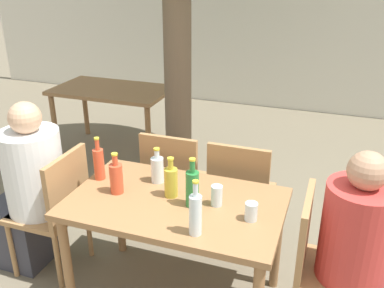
# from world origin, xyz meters

# --- Properties ---
(cafe_building_wall) EXTENTS (10.00, 0.08, 2.80)m
(cafe_building_wall) POSITION_xyz_m (0.00, 4.24, 1.40)
(cafe_building_wall) COLOR silver
(cafe_building_wall) RESTS_ON ground_plane
(dining_table_front) EXTENTS (1.30, 0.79, 0.75)m
(dining_table_front) POSITION_xyz_m (0.00, 0.00, 0.65)
(dining_table_front) COLOR #996B42
(dining_table_front) RESTS_ON ground_plane
(dining_table_back) EXTENTS (1.29, 0.75, 0.75)m
(dining_table_back) POSITION_xyz_m (-1.57, 2.01, 0.65)
(dining_table_back) COLOR #996B42
(dining_table_back) RESTS_ON ground_plane
(patio_chair_0) EXTENTS (0.44, 0.44, 0.93)m
(patio_chair_0) POSITION_xyz_m (-0.88, 0.00, 0.53)
(patio_chair_0) COLOR #A87A4C
(patio_chair_0) RESTS_ON ground_plane
(patio_chair_1) EXTENTS (0.44, 0.44, 0.93)m
(patio_chair_1) POSITION_xyz_m (0.88, 0.00, 0.53)
(patio_chair_1) COLOR #A87A4C
(patio_chair_1) RESTS_ON ground_plane
(patio_chair_2) EXTENTS (0.44, 0.44, 0.93)m
(patio_chair_2) POSITION_xyz_m (-0.26, 0.63, 0.53)
(patio_chair_2) COLOR #A87A4C
(patio_chair_2) RESTS_ON ground_plane
(patio_chair_3) EXTENTS (0.44, 0.44, 0.93)m
(patio_chair_3) POSITION_xyz_m (0.26, 0.63, 0.53)
(patio_chair_3) COLOR #A87A4C
(patio_chair_3) RESTS_ON ground_plane
(person_seated_0) EXTENTS (0.60, 0.40, 1.26)m
(person_seated_0) POSITION_xyz_m (-1.11, -0.00, 0.58)
(person_seated_0) COLOR #383842
(person_seated_0) RESTS_ON ground_plane
(person_seated_1) EXTENTS (0.59, 0.37, 1.23)m
(person_seated_1) POSITION_xyz_m (1.11, -0.00, 0.56)
(person_seated_1) COLOR #383842
(person_seated_1) RESTS_ON ground_plane
(oil_cruet_0) EXTENTS (0.08, 0.08, 0.26)m
(oil_cruet_0) POSITION_xyz_m (-0.05, 0.05, 0.85)
(oil_cruet_0) COLOR gold
(oil_cruet_0) RESTS_ON dining_table_front
(soda_bottle_1) EXTENTS (0.08, 0.08, 0.27)m
(soda_bottle_1) POSITION_xyz_m (-0.38, -0.03, 0.85)
(soda_bottle_1) COLOR #DB4C2D
(soda_bottle_1) RESTS_ON dining_table_front
(green_bottle_2) EXTENTS (0.08, 0.08, 0.31)m
(green_bottle_2) POSITION_xyz_m (0.11, -0.01, 0.87)
(green_bottle_2) COLOR #287A38
(green_bottle_2) RESTS_ON dining_table_front
(water_bottle_3) EXTENTS (0.08, 0.08, 0.24)m
(water_bottle_3) POSITION_xyz_m (-0.20, 0.19, 0.84)
(water_bottle_3) COLOR silver
(water_bottle_3) RESTS_ON dining_table_front
(soda_bottle_4) EXTENTS (0.07, 0.07, 0.29)m
(soda_bottle_4) POSITION_xyz_m (-0.57, 0.10, 0.86)
(soda_bottle_4) COLOR #DB4C2D
(soda_bottle_4) RESTS_ON dining_table_front
(water_bottle_5) EXTENTS (0.07, 0.07, 0.32)m
(water_bottle_5) POSITION_xyz_m (0.22, -0.27, 0.87)
(water_bottle_5) COLOR silver
(water_bottle_5) RESTS_ON dining_table_front
(drinking_glass_0) EXTENTS (0.07, 0.07, 0.11)m
(drinking_glass_0) POSITION_xyz_m (0.47, -0.05, 0.80)
(drinking_glass_0) COLOR silver
(drinking_glass_0) RESTS_ON dining_table_front
(drinking_glass_1) EXTENTS (0.07, 0.07, 0.13)m
(drinking_glass_1) POSITION_xyz_m (0.25, 0.04, 0.81)
(drinking_glass_1) COLOR silver
(drinking_glass_1) RESTS_ON dining_table_front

